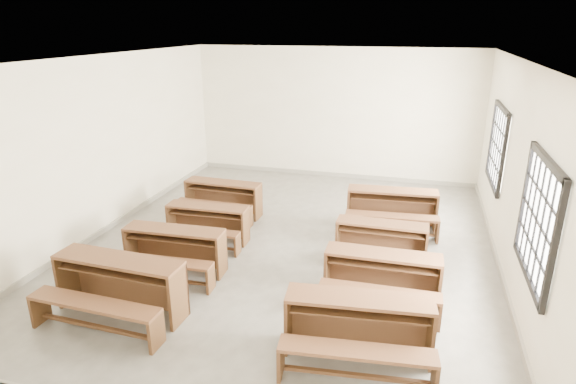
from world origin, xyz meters
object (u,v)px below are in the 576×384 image
(desk_set_0, at_px, (118,283))
(desk_set_7, at_px, (392,206))
(desk_set_1, at_px, (174,247))
(desk_set_2, at_px, (207,221))
(desk_set_5, at_px, (382,274))
(desk_set_6, at_px, (381,239))
(desk_set_3, at_px, (222,196))
(desk_set_4, at_px, (358,324))

(desk_set_0, xyz_separation_m, desk_set_7, (3.29, 3.93, -0.03))
(desk_set_1, bearing_deg, desk_set_0, -98.96)
(desk_set_2, xyz_separation_m, desk_set_5, (3.19, -1.18, 0.04))
(desk_set_1, distance_m, desk_set_5, 3.20)
(desk_set_0, bearing_deg, desk_set_6, 39.96)
(desk_set_0, relative_size, desk_set_3, 1.15)
(desk_set_5, bearing_deg, desk_set_6, 94.73)
(desk_set_5, distance_m, desk_set_6, 1.23)
(desk_set_5, bearing_deg, desk_set_1, 179.20)
(desk_set_0, distance_m, desk_set_1, 1.27)
(desk_set_2, bearing_deg, desk_set_0, -95.44)
(desk_set_4, relative_size, desk_set_7, 1.03)
(desk_set_4, relative_size, desk_set_6, 1.21)
(desk_set_1, height_order, desk_set_4, desk_set_4)
(desk_set_0, distance_m, desk_set_4, 3.19)
(desk_set_3, distance_m, desk_set_4, 4.92)
(desk_set_4, bearing_deg, desk_set_6, 83.09)
(desk_set_4, xyz_separation_m, desk_set_5, (0.15, 1.30, -0.03))
(desk_set_1, xyz_separation_m, desk_set_7, (3.15, 2.67, 0.02))
(desk_set_5, bearing_deg, desk_set_7, 90.25)
(desk_set_3, height_order, desk_set_7, desk_set_7)
(desk_set_2, height_order, desk_set_5, desk_set_5)
(desk_set_1, bearing_deg, desk_set_7, 37.52)
(desk_set_6, bearing_deg, desk_set_5, -84.19)
(desk_set_1, relative_size, desk_set_7, 0.93)
(desk_set_4, bearing_deg, desk_set_0, 173.30)
(desk_set_5, bearing_deg, desk_set_0, -160.15)
(desk_set_5, height_order, desk_set_6, desk_set_5)
(desk_set_0, bearing_deg, desk_set_7, 52.28)
(desk_set_5, distance_m, desk_set_7, 2.66)
(desk_set_3, bearing_deg, desk_set_5, -33.23)
(desk_set_0, relative_size, desk_set_6, 1.23)
(desk_set_1, relative_size, desk_set_2, 1.09)
(desk_set_3, relative_size, desk_set_4, 0.89)
(desk_set_0, relative_size, desk_set_4, 1.02)
(desk_set_3, relative_size, desk_set_7, 0.91)
(desk_set_0, height_order, desk_set_2, desk_set_0)
(desk_set_6, distance_m, desk_set_7, 1.44)
(desk_set_3, bearing_deg, desk_set_6, -17.68)
(desk_set_3, height_order, desk_set_4, desk_set_4)
(desk_set_4, bearing_deg, desk_set_2, 134.65)
(desk_set_3, distance_m, desk_set_5, 4.16)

